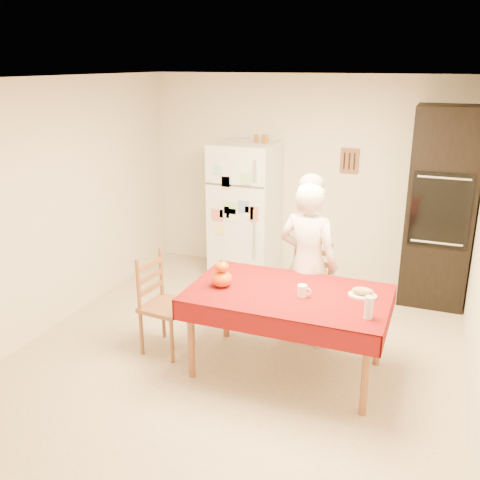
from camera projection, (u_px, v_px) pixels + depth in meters
The scene contains 17 objects.
floor at pixel (239, 353), 5.07m from camera, with size 4.50×4.50×0.00m, color tan.
room_shell at pixel (239, 186), 4.56m from camera, with size 4.02×4.52×2.51m.
refrigerator at pixel (245, 211), 6.68m from camera, with size 0.75×0.74×1.70m.
oven_cabinet at pixel (441, 208), 5.86m from camera, with size 0.70×0.62×2.20m.
dining_table at pixel (288, 299), 4.57m from camera, with size 1.70×1.00×0.76m.
chair_far at pixel (308, 286), 5.30m from camera, with size 0.45×0.43×0.95m.
chair_left at pixel (160, 300), 5.00m from camera, with size 0.44×0.46×0.95m.
seated_woman at pixel (308, 264), 5.04m from camera, with size 0.59×0.39×1.62m, color silver.
coffee_mug at pixel (302, 291), 4.45m from camera, with size 0.08×0.08×0.10m, color white.
pumpkin_lower at pixel (222, 279), 4.65m from camera, with size 0.18×0.18×0.14m, color #CD5704.
pumpkin_upper at pixel (222, 267), 4.61m from camera, with size 0.12×0.12×0.09m, color #CA3504.
wine_glass at pixel (369, 307), 4.06m from camera, with size 0.07×0.07×0.18m, color silver.
bread_plate at pixel (362, 295), 4.46m from camera, with size 0.24×0.24×0.02m, color white.
bread_loaf at pixel (363, 291), 4.45m from camera, with size 0.18×0.10×0.06m, color #956A49.
spice_jar_left at pixel (256, 139), 6.40m from camera, with size 0.05×0.05×0.10m, color brown.
spice_jar_mid at pixel (264, 139), 6.37m from camera, with size 0.05×0.05×0.10m, color brown.
spice_jar_right at pixel (266, 139), 6.36m from camera, with size 0.05×0.05×0.10m, color #8F5F1A.
Camera 1 is at (1.63, -4.16, 2.62)m, focal length 40.00 mm.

